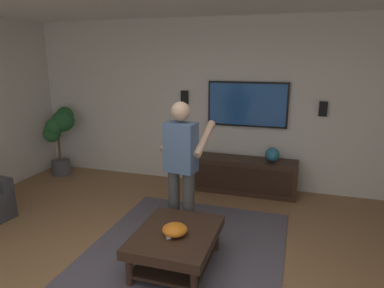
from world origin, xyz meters
The scene contains 12 objects.
wall_back_tv centered at (3.14, 0.00, 1.37)m, with size 0.10×7.24×2.74m, color silver.
area_rug centered at (0.76, 0.05, 0.01)m, with size 2.71×2.15×0.01m, color #514C56.
coffee_table centered at (0.56, 0.05, 0.30)m, with size 1.00×0.80×0.40m.
media_console centered at (2.81, -0.26, 0.28)m, with size 0.45×1.70×0.55m.
tv centered at (3.05, -0.26, 1.39)m, with size 0.05×1.27×0.71m.
person_standing centered at (1.22, 0.22, 0.93)m, with size 0.59×0.60×1.64m.
potted_plant_tall centered at (2.65, 3.03, 0.82)m, with size 0.52×0.51×1.25m.
bowl centered at (0.49, 0.04, 0.46)m, with size 0.25×0.25×0.11m, color orange.
remote_white centered at (0.46, 0.11, 0.41)m, with size 0.15×0.04×0.02m, color white.
vase_round centered at (2.82, -0.71, 0.66)m, with size 0.22×0.22×0.22m, color teal.
wall_speaker_left centered at (3.06, -1.40, 1.36)m, with size 0.06×0.12×0.22m, color black.
wall_speaker_right centered at (3.06, 0.79, 1.46)m, with size 0.06×0.12×0.22m, color black.
Camera 1 is at (-2.42, -1.05, 2.14)m, focal length 32.23 mm.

